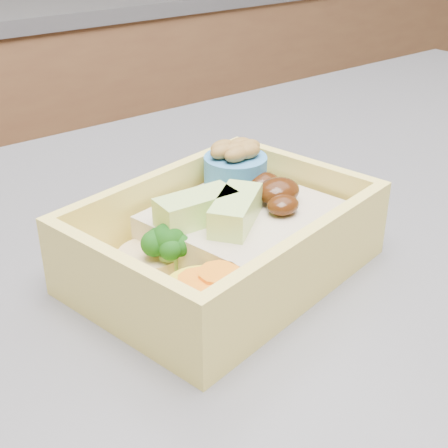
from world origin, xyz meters
TOP-DOWN VIEW (x-y plane):
  - bento_box at (-0.01, 0.03)m, footprint 0.19×0.16m

SIDE VIEW (x-z plane):
  - bento_box at x=-0.01m, z-range 0.91..0.97m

